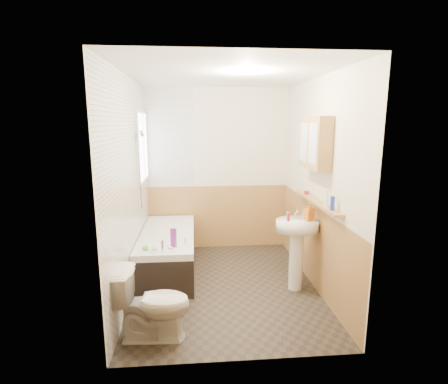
{
  "coord_description": "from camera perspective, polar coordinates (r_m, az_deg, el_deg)",
  "views": [
    {
      "loc": [
        -0.36,
        -4.0,
        1.98
      ],
      "look_at": [
        0.0,
        0.15,
        1.15
      ],
      "focal_mm": 28.0,
      "sensor_mm": 36.0,
      "label": 1
    }
  ],
  "objects": [
    {
      "name": "toilet",
      "position": [
        3.44,
        -11.57,
        -17.46
      ],
      "size": [
        0.71,
        0.42,
        0.68
      ],
      "primitive_type": "imported",
      "rotation": [
        0.0,
        0.0,
        1.52
      ],
      "color": "white",
      "rests_on": "floor"
    },
    {
      "name": "wall_right",
      "position": [
        4.32,
        15.01,
        1.16
      ],
      "size": [
        0.02,
        2.8,
        2.5
      ],
      "primitive_type": "cube",
      "color": "beige",
      "rests_on": "ground"
    },
    {
      "name": "shower_riser",
      "position": [
        4.54,
        -13.59,
        5.65
      ],
      "size": [
        0.1,
        0.08,
        1.16
      ],
      "color": "silver",
      "rests_on": "wall_left"
    },
    {
      "name": "sink",
      "position": [
        4.26,
        11.79,
        -7.68
      ],
      "size": [
        0.5,
        0.41,
        0.97
      ],
      "rotation": [
        0.0,
        0.0,
        0.03
      ],
      "color": "white",
      "rests_on": "floor"
    },
    {
      "name": "wall_left",
      "position": [
        4.13,
        -15.33,
        0.69
      ],
      "size": [
        0.02,
        2.8,
        2.5
      ],
      "primitive_type": "cube",
      "color": "beige",
      "rests_on": "ground"
    },
    {
      "name": "medicine_cabinet",
      "position": [
        4.12,
        14.64,
        7.76
      ],
      "size": [
        0.17,
        0.65,
        0.59
      ],
      "color": "#B18348",
      "rests_on": "wall_right"
    },
    {
      "name": "wainscot_front",
      "position": [
        3.02,
        2.63,
        -18.08
      ],
      "size": [
        2.2,
        0.01,
        1.0
      ],
      "primitive_type": "cube",
      "color": "#B18348",
      "rests_on": "wall_front"
    },
    {
      "name": "cream_jar",
      "position": [
        4.15,
        -12.72,
        -8.97
      ],
      "size": [
        0.07,
        0.07,
        0.04
      ],
      "primitive_type": "cylinder",
      "rotation": [
        0.0,
        0.0,
        -0.04
      ],
      "color": "#59C647",
      "rests_on": "bathtub"
    },
    {
      "name": "tile_cladding_left",
      "position": [
        4.13,
        -15.03,
        0.7
      ],
      "size": [
        0.01,
        2.8,
        2.5
      ],
      "primitive_type": "cube",
      "color": "white",
      "rests_on": "wall_left"
    },
    {
      "name": "bathtub",
      "position": [
        4.84,
        -9.14,
        -9.39
      ],
      "size": [
        0.7,
        1.67,
        0.68
      ],
      "color": "black",
      "rests_on": "floor"
    },
    {
      "name": "wall_back",
      "position": [
        5.47,
        -1.13,
        3.61
      ],
      "size": [
        2.2,
        0.02,
        2.5
      ],
      "primitive_type": "cube",
      "color": "beige",
      "rests_on": "ground"
    },
    {
      "name": "wainscot_right",
      "position": [
        4.5,
        14.25,
        -8.28
      ],
      "size": [
        0.01,
        2.8,
        1.0
      ],
      "primitive_type": "cube",
      "color": "#B18348",
      "rests_on": "wall_right"
    },
    {
      "name": "pine_shelf",
      "position": [
        4.15,
        14.87,
        -1.55
      ],
      "size": [
        0.1,
        1.28,
        0.03
      ],
      "primitive_type": "cube",
      "color": "#B18348",
      "rests_on": "wall_right"
    },
    {
      "name": "wainscot_back",
      "position": [
        5.6,
        -1.09,
        -4.05
      ],
      "size": [
        2.2,
        0.01,
        1.0
      ],
      "primitive_type": "cube",
      "color": "#B18348",
      "rests_on": "wall_back"
    },
    {
      "name": "floor",
      "position": [
        4.48,
        0.17,
        -14.98
      ],
      "size": [
        2.8,
        2.8,
        0.0
      ],
      "primitive_type": "plane",
      "color": "black",
      "rests_on": "ground"
    },
    {
      "name": "window",
      "position": [
        5.01,
        -13.11,
        7.21
      ],
      "size": [
        0.03,
        0.79,
        0.99
      ],
      "color": "white",
      "rests_on": "wall_left"
    },
    {
      "name": "soap_bottle",
      "position": [
        4.18,
        13.71,
        -3.89
      ],
      "size": [
        0.15,
        0.23,
        0.1
      ],
      "primitive_type": "imported",
      "rotation": [
        0.0,
        0.0,
        0.3
      ],
      "color": "orange",
      "rests_on": "sink"
    },
    {
      "name": "ceiling",
      "position": [
        4.05,
        0.19,
        18.65
      ],
      "size": [
        2.8,
        2.8,
        0.0
      ],
      "primitive_type": "plane",
      "rotation": [
        3.14,
        0.0,
        0.0
      ],
      "color": "white",
      "rests_on": "ground"
    },
    {
      "name": "green_bottle",
      "position": [
        3.85,
        16.47,
        -0.53
      ],
      "size": [
        0.05,
        0.05,
        0.25
      ],
      "primitive_type": "cone",
      "rotation": [
        0.0,
        0.0,
        -0.11
      ],
      "color": "silver",
      "rests_on": "pine_shelf"
    },
    {
      "name": "clear_bottle",
      "position": [
        4.1,
        10.47,
        -4.07
      ],
      "size": [
        0.04,
        0.04,
        0.09
      ],
      "primitive_type": "cylinder",
      "rotation": [
        0.0,
        0.0,
        -0.34
      ],
      "color": "maroon",
      "rests_on": "sink"
    },
    {
      "name": "wall_front",
      "position": [
        2.71,
        2.83,
        -4.38
      ],
      "size": [
        2.2,
        0.02,
        2.5
      ],
      "primitive_type": "cube",
      "color": "beige",
      "rests_on": "ground"
    },
    {
      "name": "blue_gel",
      "position": [
        4.17,
        -8.25,
        -7.41
      ],
      "size": [
        0.07,
        0.06,
        0.22
      ],
      "primitive_type": "cube",
      "rotation": [
        0.0,
        0.0,
        -0.4
      ],
      "color": "purple",
      "rests_on": "bathtub"
    },
    {
      "name": "orange_bottle",
      "position": [
        4.25,
        -6.35,
        -7.95
      ],
      "size": [
        0.03,
        0.03,
        0.09
      ],
      "primitive_type": "cylinder",
      "rotation": [
        0.0,
        0.0,
        -0.05
      ],
      "color": "silver",
      "rests_on": "bathtub"
    },
    {
      "name": "foam_can",
      "position": [
        3.72,
        17.29,
        -1.78
      ],
      "size": [
        0.06,
        0.06,
        0.15
      ],
      "primitive_type": "cylinder",
      "rotation": [
        0.0,
        0.0,
        0.31
      ],
      "color": "#19339E",
      "rests_on": "pine_shelf"
    },
    {
      "name": "tile_return_back",
      "position": [
        5.4,
        -8.92,
        8.71
      ],
      "size": [
        0.75,
        0.01,
        1.5
      ],
      "primitive_type": "cube",
      "color": "white",
      "rests_on": "wall_back"
    },
    {
      "name": "black_jar",
      "position": [
        4.49,
        13.3,
        -0.07
      ],
      "size": [
        0.06,
        0.06,
        0.04
      ],
      "primitive_type": "cylinder",
      "rotation": [
        0.0,
        0.0,
        0.05
      ],
      "color": "maroon",
      "rests_on": "pine_shelf"
    }
  ]
}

